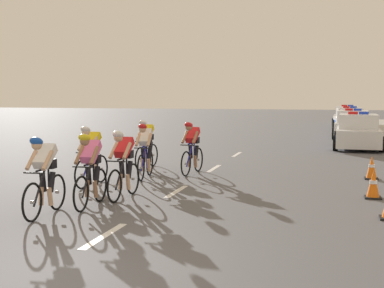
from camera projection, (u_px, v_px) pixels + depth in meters
The scene contains 15 objects.
ground_plane at pixel (24, 285), 6.16m from camera, with size 160.00×160.00×0.00m, color #56565B.
lane_markings_centre at pixel (176, 191), 12.16m from camera, with size 0.14×17.60×0.01m.
cyclist_lead at pixel (44, 175), 9.62m from camera, with size 0.44×1.72×1.56m.
cyclist_second at pixel (90, 169), 10.40m from camera, with size 0.44×1.72×1.56m.
cyclist_third at pixel (123, 163), 11.26m from camera, with size 0.42×1.72×1.56m.
cyclist_fourth at pixel (91, 155), 12.86m from camera, with size 0.42×1.72×1.56m.
cyclist_fifth at pixel (145, 150), 14.02m from camera, with size 0.45×1.72×1.56m.
cyclist_sixth at pixel (146, 144), 15.95m from camera, with size 0.43×1.72×1.56m.
cyclist_seventh at pixel (192, 147), 14.80m from camera, with size 0.45×1.72×1.56m.
police_car_nearest at pixel (358, 133), 22.12m from camera, with size 2.07×4.43×1.59m.
police_car_second at pixel (353, 125), 27.49m from camera, with size 2.17×4.48×1.59m.
police_car_third at pixel (349, 120), 33.31m from camera, with size 2.19×4.50×1.59m.
police_car_furthest at pixel (347, 117), 38.23m from camera, with size 2.21×4.50×1.59m.
traffic_cone_near at pixel (372, 168), 13.94m from camera, with size 0.36×0.36×0.64m.
traffic_cone_far at pixel (373, 185), 11.33m from camera, with size 0.36×0.36×0.64m.
Camera 1 is at (3.54, -5.23, 2.28)m, focal length 47.80 mm.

